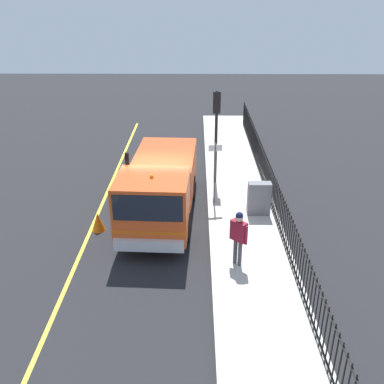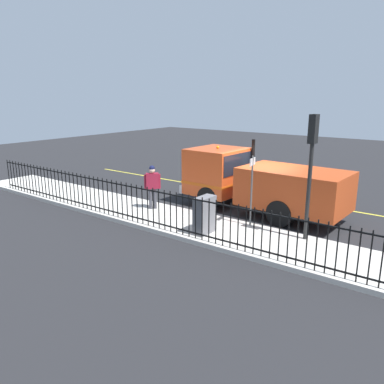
{
  "view_description": "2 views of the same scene",
  "coord_description": "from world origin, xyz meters",
  "px_view_note": "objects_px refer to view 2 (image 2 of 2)",
  "views": [
    {
      "loc": [
        1.4,
        -14.29,
        7.62
      ],
      "look_at": [
        1.27,
        -0.76,
        1.28
      ],
      "focal_mm": 40.85,
      "sensor_mm": 36.0,
      "label": 1
    },
    {
      "loc": [
        13.33,
        6.54,
        4.54
      ],
      "look_at": [
        1.89,
        -2.02,
        0.88
      ],
      "focal_mm": 35.73,
      "sensor_mm": 36.0,
      "label": 2
    }
  ],
  "objects_px": {
    "traffic_light_near": "(312,152)",
    "traffic_cone": "(257,190)",
    "worker_standing": "(152,182)",
    "work_truck": "(252,179)",
    "utility_cabinet": "(204,215)",
    "street_sign": "(252,183)"
  },
  "relations": [
    {
      "from": "traffic_light_near",
      "to": "traffic_cone",
      "type": "relative_size",
      "value": 5.79
    },
    {
      "from": "traffic_light_near",
      "to": "traffic_cone",
      "type": "xyz_separation_m",
      "value": [
        -4.16,
        -3.84,
        -2.55
      ]
    },
    {
      "from": "worker_standing",
      "to": "traffic_light_near",
      "type": "relative_size",
      "value": 0.45
    },
    {
      "from": "work_truck",
      "to": "traffic_light_near",
      "type": "height_order",
      "value": "traffic_light_near"
    },
    {
      "from": "traffic_light_near",
      "to": "utility_cabinet",
      "type": "height_order",
      "value": "traffic_light_near"
    },
    {
      "from": "traffic_light_near",
      "to": "work_truck",
      "type": "bearing_deg",
      "value": 58.1
    },
    {
      "from": "traffic_light_near",
      "to": "traffic_cone",
      "type": "bearing_deg",
      "value": 45.25
    },
    {
      "from": "street_sign",
      "to": "worker_standing",
      "type": "bearing_deg",
      "value": -82.42
    },
    {
      "from": "work_truck",
      "to": "traffic_cone",
      "type": "xyz_separation_m",
      "value": [
        -2.08,
        -0.81,
        -0.99
      ]
    },
    {
      "from": "worker_standing",
      "to": "utility_cabinet",
      "type": "xyz_separation_m",
      "value": [
        1.04,
        3.21,
        -0.45
      ]
    },
    {
      "from": "worker_standing",
      "to": "traffic_cone",
      "type": "bearing_deg",
      "value": 18.47
    },
    {
      "from": "utility_cabinet",
      "to": "traffic_cone",
      "type": "xyz_separation_m",
      "value": [
        -5.63,
        -1.01,
        -0.43
      ]
    },
    {
      "from": "worker_standing",
      "to": "traffic_light_near",
      "type": "xyz_separation_m",
      "value": [
        -0.43,
        6.04,
        1.67
      ]
    },
    {
      "from": "traffic_light_near",
      "to": "traffic_cone",
      "type": "height_order",
      "value": "traffic_light_near"
    },
    {
      "from": "work_truck",
      "to": "street_sign",
      "type": "xyz_separation_m",
      "value": [
        1.97,
        1.04,
        0.34
      ]
    },
    {
      "from": "traffic_cone",
      "to": "street_sign",
      "type": "bearing_deg",
      "value": 24.48
    },
    {
      "from": "work_truck",
      "to": "utility_cabinet",
      "type": "height_order",
      "value": "work_truck"
    },
    {
      "from": "work_truck",
      "to": "worker_standing",
      "type": "distance_m",
      "value": 3.92
    },
    {
      "from": "utility_cabinet",
      "to": "work_truck",
      "type": "bearing_deg",
      "value": -176.65
    },
    {
      "from": "utility_cabinet",
      "to": "street_sign",
      "type": "xyz_separation_m",
      "value": [
        -1.57,
        0.83,
        0.9
      ]
    },
    {
      "from": "traffic_light_near",
      "to": "utility_cabinet",
      "type": "distance_m",
      "value": 3.83
    },
    {
      "from": "utility_cabinet",
      "to": "street_sign",
      "type": "relative_size",
      "value": 0.5
    }
  ]
}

